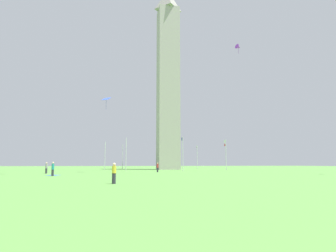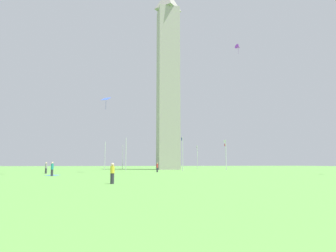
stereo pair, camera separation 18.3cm
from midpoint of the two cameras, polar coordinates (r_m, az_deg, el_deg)
name	(u,v)px [view 2 (the right image)]	position (r m, az deg, el deg)	size (l,w,h in m)	color
ground_plane	(168,170)	(76.09, 0.07, -8.73)	(260.00, 260.00, 0.00)	#548C3D
obelisk_monument	(168,76)	(79.78, 0.07, 9.95)	(5.62, 5.62, 51.12)	#A8A399
flagpole_n	(158,156)	(92.35, -1.87, -6.05)	(1.12, 0.14, 7.23)	silver
flagpole_ne	(123,155)	(86.46, -9.03, -5.85)	(1.12, 0.14, 7.23)	silver
flagpole_e	(105,154)	(74.85, -12.44, -5.51)	(1.12, 0.14, 7.23)	silver
flagpole_se	(126,152)	(63.28, -8.35, -5.27)	(1.12, 0.14, 7.23)	silver
flagpole_s	(183,152)	(60.15, 3.02, -5.22)	(1.12, 0.14, 7.23)	silver
flagpole_sw	(226,153)	(68.33, 11.58, -5.36)	(1.12, 0.14, 7.23)	silver
flagpole_w	(226,155)	(80.89, 11.61, -5.68)	(1.12, 0.14, 7.23)	silver
flagpole_nw	(197,156)	(90.23, 5.95, -5.97)	(1.12, 0.14, 7.23)	silver
person_teal_shirt	(52,169)	(38.93, -22.08, -7.99)	(0.32, 0.32, 1.76)	#2D2D38
person_gray_shirt	(46,168)	(49.21, -23.15, -7.73)	(0.32, 0.32, 1.76)	#2D2D38
person_red_shirt	(157,167)	(52.37, -2.07, -8.30)	(0.32, 0.32, 1.73)	#2D2D38
person_yellow_shirt	(112,173)	(22.50, -10.87, -9.32)	(0.32, 0.32, 1.59)	#2D2D38
kite_blue_diamond	(106,99)	(53.43, -12.23, 5.29)	(1.79, 1.84, 2.29)	blue
kite_purple_delta	(238,47)	(65.70, 13.96, 15.10)	(1.41, 1.49, 2.13)	purple
picnic_blanket_near_first_person	(53,175)	(41.49, -22.01, -9.13)	(1.80, 1.40, 0.01)	blue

